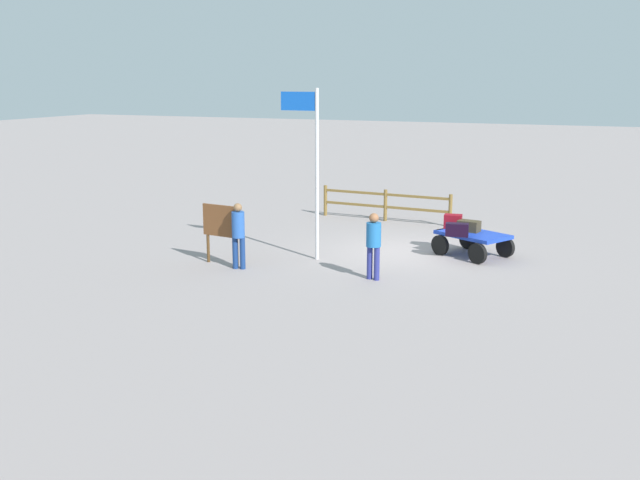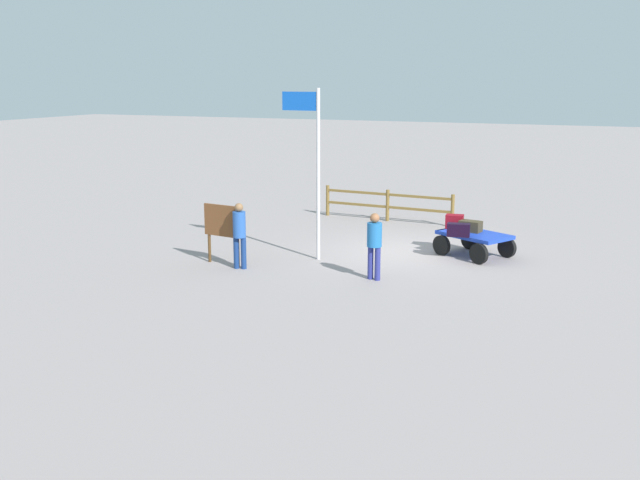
{
  "view_description": "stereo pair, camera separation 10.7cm",
  "coord_description": "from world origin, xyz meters",
  "px_view_note": "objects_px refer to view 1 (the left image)",
  "views": [
    {
      "loc": [
        -5.74,
        19.88,
        4.86
      ],
      "look_at": [
        0.03,
        6.0,
        1.56
      ],
      "focal_mm": 42.05,
      "sensor_mm": 36.0,
      "label": 1
    },
    {
      "loc": [
        -5.84,
        19.84,
        4.86
      ],
      "look_at": [
        0.03,
        6.0,
        1.56
      ],
      "focal_mm": 42.05,
      "sensor_mm": 36.0,
      "label": 2
    }
  ],
  "objects_px": {
    "luggage_cart": "(472,239)",
    "signboard": "(222,225)",
    "suitcase_navy": "(457,230)",
    "flagpole": "(312,158)",
    "suitcase_tan": "(469,226)",
    "worker_trailing": "(238,231)",
    "suitcase_dark": "(453,221)",
    "worker_lead": "(374,241)"
  },
  "relations": [
    {
      "from": "flagpole",
      "to": "signboard",
      "type": "height_order",
      "value": "flagpole"
    },
    {
      "from": "suitcase_tan",
      "to": "suitcase_navy",
      "type": "relative_size",
      "value": 1.0
    },
    {
      "from": "worker_trailing",
      "to": "flagpole",
      "type": "distance_m",
      "value": 2.8
    },
    {
      "from": "luggage_cart",
      "to": "worker_trailing",
      "type": "xyz_separation_m",
      "value": [
        5.25,
        3.72,
        0.51
      ]
    },
    {
      "from": "worker_lead",
      "to": "flagpole",
      "type": "bearing_deg",
      "value": -32.37
    },
    {
      "from": "suitcase_navy",
      "to": "suitcase_tan",
      "type": "bearing_deg",
      "value": -102.35
    },
    {
      "from": "suitcase_dark",
      "to": "worker_trailing",
      "type": "xyz_separation_m",
      "value": [
        4.61,
        4.11,
        0.14
      ]
    },
    {
      "from": "suitcase_tan",
      "to": "suitcase_dark",
      "type": "bearing_deg",
      "value": -26.56
    },
    {
      "from": "suitcase_tan",
      "to": "suitcase_dark",
      "type": "height_order",
      "value": "suitcase_dark"
    },
    {
      "from": "suitcase_tan",
      "to": "worker_trailing",
      "type": "xyz_separation_m",
      "value": [
        5.12,
        3.85,
        0.18
      ]
    },
    {
      "from": "suitcase_navy",
      "to": "worker_trailing",
      "type": "bearing_deg",
      "value": 31.98
    },
    {
      "from": "worker_lead",
      "to": "worker_trailing",
      "type": "height_order",
      "value": "worker_trailing"
    },
    {
      "from": "luggage_cart",
      "to": "suitcase_navy",
      "type": "distance_m",
      "value": 0.78
    },
    {
      "from": "suitcase_tan",
      "to": "luggage_cart",
      "type": "bearing_deg",
      "value": 133.25
    },
    {
      "from": "suitcase_navy",
      "to": "worker_lead",
      "type": "height_order",
      "value": "worker_lead"
    },
    {
      "from": "luggage_cart",
      "to": "worker_trailing",
      "type": "height_order",
      "value": "worker_trailing"
    },
    {
      "from": "worker_lead",
      "to": "worker_trailing",
      "type": "relative_size",
      "value": 0.96
    },
    {
      "from": "suitcase_navy",
      "to": "luggage_cart",
      "type": "bearing_deg",
      "value": -115.57
    },
    {
      "from": "worker_lead",
      "to": "signboard",
      "type": "relative_size",
      "value": 1.04
    },
    {
      "from": "suitcase_navy",
      "to": "worker_lead",
      "type": "distance_m",
      "value": 3.11
    },
    {
      "from": "flagpole",
      "to": "luggage_cart",
      "type": "bearing_deg",
      "value": -153.13
    },
    {
      "from": "suitcase_navy",
      "to": "flagpole",
      "type": "relative_size",
      "value": 0.14
    },
    {
      "from": "suitcase_dark",
      "to": "worker_lead",
      "type": "xyz_separation_m",
      "value": [
        1.09,
        3.77,
        0.12
      ]
    },
    {
      "from": "worker_trailing",
      "to": "suitcase_navy",
      "type": "bearing_deg",
      "value": -148.02
    },
    {
      "from": "flagpole",
      "to": "suitcase_dark",
      "type": "bearing_deg",
      "value": -144.1
    },
    {
      "from": "worker_lead",
      "to": "worker_trailing",
      "type": "distance_m",
      "value": 3.54
    },
    {
      "from": "worker_lead",
      "to": "luggage_cart",
      "type": "bearing_deg",
      "value": -117.09
    },
    {
      "from": "suitcase_dark",
      "to": "signboard",
      "type": "distance_m",
      "value": 6.51
    },
    {
      "from": "luggage_cart",
      "to": "signboard",
      "type": "xyz_separation_m",
      "value": [
        5.88,
        3.47,
        0.58
      ]
    },
    {
      "from": "luggage_cart",
      "to": "signboard",
      "type": "bearing_deg",
      "value": 30.52
    },
    {
      "from": "luggage_cart",
      "to": "worker_lead",
      "type": "bearing_deg",
      "value": 62.91
    },
    {
      "from": "suitcase_navy",
      "to": "flagpole",
      "type": "bearing_deg",
      "value": 20.65
    },
    {
      "from": "worker_trailing",
      "to": "flagpole",
      "type": "height_order",
      "value": "flagpole"
    },
    {
      "from": "suitcase_tan",
      "to": "suitcase_dark",
      "type": "relative_size",
      "value": 1.23
    },
    {
      "from": "suitcase_tan",
      "to": "worker_trailing",
      "type": "distance_m",
      "value": 6.41
    },
    {
      "from": "suitcase_dark",
      "to": "luggage_cart",
      "type": "bearing_deg",
      "value": 148.39
    },
    {
      "from": "worker_trailing",
      "to": "signboard",
      "type": "xyz_separation_m",
      "value": [
        0.63,
        -0.25,
        0.07
      ]
    },
    {
      "from": "suitcase_navy",
      "to": "signboard",
      "type": "distance_m",
      "value": 6.27
    },
    {
      "from": "luggage_cart",
      "to": "signboard",
      "type": "relative_size",
      "value": 1.43
    },
    {
      "from": "luggage_cart",
      "to": "suitcase_navy",
      "type": "bearing_deg",
      "value": 64.43
    },
    {
      "from": "flagpole",
      "to": "signboard",
      "type": "relative_size",
      "value": 2.88
    },
    {
      "from": "suitcase_dark",
      "to": "flagpole",
      "type": "relative_size",
      "value": 0.11
    }
  ]
}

